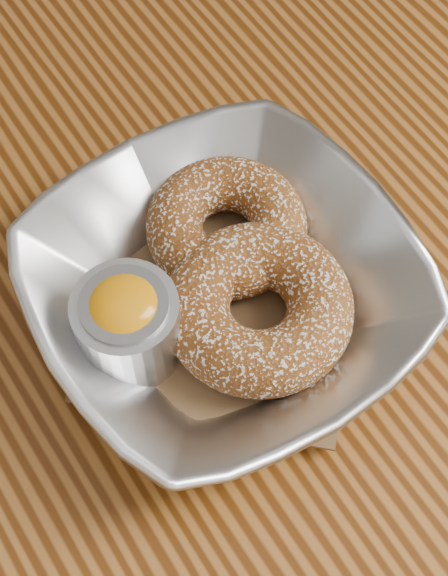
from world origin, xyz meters
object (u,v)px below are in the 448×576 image
table (338,309)px  serving_bowl (224,292)px  donut_front (258,308)px  ramekin (127,324)px  donut_back (227,226)px

table → serving_bowl: 0.16m
serving_bowl → donut_front: 0.02m
ramekin → donut_front: bearing=-21.3°
donut_front → ramekin: bearing=158.7°
table → donut_front: (-0.09, -0.02, 0.13)m
table → donut_back: 0.15m
donut_front → serving_bowl: bearing=115.9°
serving_bowl → donut_back: bearing=55.3°
donut_front → donut_back: bearing=74.9°
table → ramekin: 0.20m
ramekin → serving_bowl: bearing=-6.3°
serving_bowl → donut_front: bearing=-64.1°
table → serving_bowl: (-0.10, -0.00, 0.12)m
serving_bowl → donut_front: serving_bowl is taller
serving_bowl → table: bearing=2.0°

